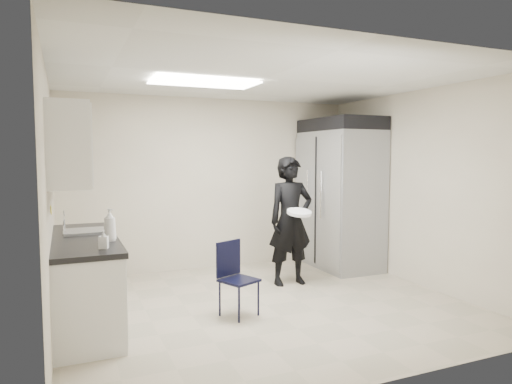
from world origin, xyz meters
name	(u,v)px	position (x,y,z in m)	size (l,w,h in m)	color
floor	(266,305)	(0.00, 0.00, 0.00)	(4.50, 4.50, 0.00)	tan
ceiling	(266,78)	(0.00, 0.00, 2.60)	(4.50, 4.50, 0.00)	silver
back_wall	(213,184)	(0.00, 2.00, 1.30)	(4.50, 4.50, 0.00)	beige
left_wall	(49,202)	(-2.25, 0.00, 1.30)	(4.00, 4.00, 0.00)	beige
right_wall	(420,188)	(2.25, 0.00, 1.30)	(4.00, 4.00, 0.00)	beige
ceiling_panel	(204,83)	(-0.60, 0.40, 2.57)	(1.20, 0.60, 0.02)	white
lower_counter	(85,283)	(-1.95, 0.20, 0.43)	(0.60, 1.90, 0.86)	silver
countertop	(84,239)	(-1.95, 0.20, 0.89)	(0.64, 1.95, 0.05)	black
sink	(85,237)	(-1.93, 0.45, 0.87)	(0.42, 0.40, 0.14)	gray
faucet	(64,224)	(-2.13, 0.45, 1.02)	(0.02, 0.02, 0.24)	silver
upper_cabinets	(67,147)	(-2.08, 0.20, 1.83)	(0.35, 1.80, 0.75)	silver
towel_dispenser	(61,165)	(-2.14, 1.35, 1.62)	(0.22, 0.30, 0.35)	black
notice_sticker_left	(51,209)	(-2.24, 0.10, 1.22)	(0.00, 0.12, 0.07)	yellow
notice_sticker_right	(51,211)	(-2.24, 0.30, 1.18)	(0.00, 0.12, 0.07)	yellow
commercial_fridge	(340,200)	(1.83, 1.27, 1.05)	(0.80, 1.35, 2.10)	gray
fridge_compressor	(341,125)	(1.83, 1.27, 2.20)	(0.80, 1.35, 0.20)	black
folding_chair	(239,280)	(-0.41, -0.20, 0.39)	(0.35, 0.35, 0.78)	black
man_tuxedo	(291,221)	(0.67, 0.69, 0.86)	(0.63, 0.42, 1.72)	black
bucket_lid	(299,212)	(0.67, 0.44, 1.00)	(0.32, 0.32, 0.04)	white
soap_bottle_a	(110,225)	(-1.72, -0.14, 1.07)	(0.12, 0.12, 0.32)	white
soap_bottle_b	(104,239)	(-1.81, -0.50, 0.99)	(0.08, 0.08, 0.17)	silver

